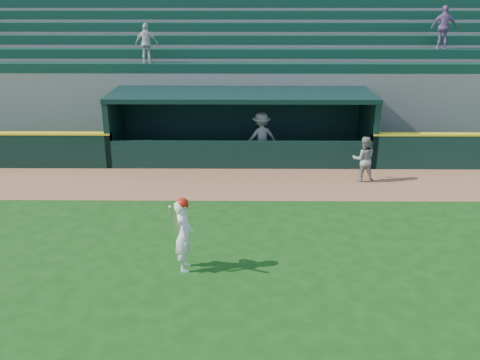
# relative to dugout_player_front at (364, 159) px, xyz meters

# --- Properties ---
(ground) EXTENTS (120.00, 120.00, 0.00)m
(ground) POSITION_rel_dugout_player_front_xyz_m (-3.96, -5.24, -0.74)
(ground) COLOR #144210
(ground) RESTS_ON ground
(warning_track) EXTENTS (40.00, 3.00, 0.01)m
(warning_track) POSITION_rel_dugout_player_front_xyz_m (-3.96, -0.34, -0.74)
(warning_track) COLOR #98633C
(warning_track) RESTS_ON ground
(dugout_player_front) EXTENTS (0.73, 0.57, 1.49)m
(dugout_player_front) POSITION_rel_dugout_player_front_xyz_m (0.00, 0.00, 0.00)
(dugout_player_front) COLOR gray
(dugout_player_front) RESTS_ON ground
(dugout_player_inside) EXTENTS (1.31, 0.97, 1.81)m
(dugout_player_inside) POSITION_rel_dugout_player_front_xyz_m (-3.25, 2.08, 0.16)
(dugout_player_inside) COLOR #989894
(dugout_player_inside) RESTS_ON ground
(dugout) EXTENTS (9.40, 2.80, 2.46)m
(dugout) POSITION_rel_dugout_player_front_xyz_m (-3.96, 2.77, 0.61)
(dugout) COLOR slate
(dugout) RESTS_ON ground
(stands) EXTENTS (34.50, 6.25, 7.59)m
(stands) POSITION_rel_dugout_player_front_xyz_m (-4.00, 7.34, 1.65)
(stands) COLOR slate
(stands) RESTS_ON ground
(batter_at_plate) EXTENTS (0.47, 0.79, 1.71)m
(batter_at_plate) POSITION_rel_dugout_player_front_xyz_m (-5.17, -5.92, 0.11)
(batter_at_plate) COLOR white
(batter_at_plate) RESTS_ON ground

